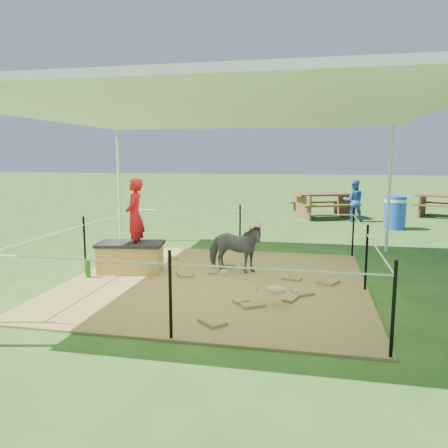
% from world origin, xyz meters
% --- Properties ---
extents(ground, '(90.00, 90.00, 0.00)m').
position_xyz_m(ground, '(0.00, 0.00, 0.00)').
color(ground, '#2D5919').
rests_on(ground, ground).
extents(hay_patch, '(4.60, 4.60, 0.03)m').
position_xyz_m(hay_patch, '(0.00, 0.00, 0.01)').
color(hay_patch, brown).
rests_on(hay_patch, ground).
extents(canopy_tent, '(6.30, 6.30, 2.90)m').
position_xyz_m(canopy_tent, '(0.00, 0.00, 2.69)').
color(canopy_tent, silver).
rests_on(canopy_tent, ground).
extents(rope_fence, '(4.54, 4.54, 1.00)m').
position_xyz_m(rope_fence, '(0.00, -0.00, 0.64)').
color(rope_fence, black).
rests_on(rope_fence, ground).
extents(straw_bale, '(1.10, 0.67, 0.46)m').
position_xyz_m(straw_bale, '(-1.54, 0.24, 0.26)').
color(straw_bale, '#AF933F').
rests_on(straw_bale, hay_patch).
extents(dark_cloth, '(1.18, 0.74, 0.06)m').
position_xyz_m(dark_cloth, '(-1.54, 0.24, 0.52)').
color(dark_cloth, black).
rests_on(dark_cloth, straw_bale).
extents(woman, '(0.36, 0.49, 1.23)m').
position_xyz_m(woman, '(-1.44, 0.24, 1.10)').
color(woman, red).
rests_on(woman, straw_bale).
extents(green_bottle, '(0.09, 0.09, 0.29)m').
position_xyz_m(green_bottle, '(-2.09, -0.21, 0.17)').
color(green_bottle, '#176917').
rests_on(green_bottle, hay_patch).
extents(pony, '(1.04, 0.58, 0.83)m').
position_xyz_m(pony, '(0.19, 0.58, 0.45)').
color(pony, '#48484D').
rests_on(pony, hay_patch).
extents(pink_hat, '(0.26, 0.26, 0.12)m').
position_xyz_m(pink_hat, '(0.19, 0.58, 0.93)').
color(pink_hat, pink).
rests_on(pink_hat, pony).
extents(foal, '(0.87, 0.55, 0.46)m').
position_xyz_m(foal, '(1.02, -0.95, 0.26)').
color(foal, '#BCAD8A').
rests_on(foal, hay_patch).
extents(trash_barrel, '(0.65, 0.65, 0.91)m').
position_xyz_m(trash_barrel, '(3.68, 6.10, 0.45)').
color(trash_barrel, blue).
rests_on(trash_barrel, ground).
extents(picnic_table_near, '(2.33, 2.06, 0.80)m').
position_xyz_m(picnic_table_near, '(1.80, 8.03, 0.40)').
color(picnic_table_near, '#53331C').
rests_on(picnic_table_near, ground).
extents(picnic_table_far, '(2.11, 1.83, 0.74)m').
position_xyz_m(picnic_table_far, '(5.73, 8.93, 0.37)').
color(picnic_table_far, brown).
rests_on(picnic_table_far, ground).
extents(distant_person, '(0.66, 0.53, 1.28)m').
position_xyz_m(distant_person, '(2.69, 7.41, 0.64)').
color(distant_person, '#3060B4').
rests_on(distant_person, ground).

